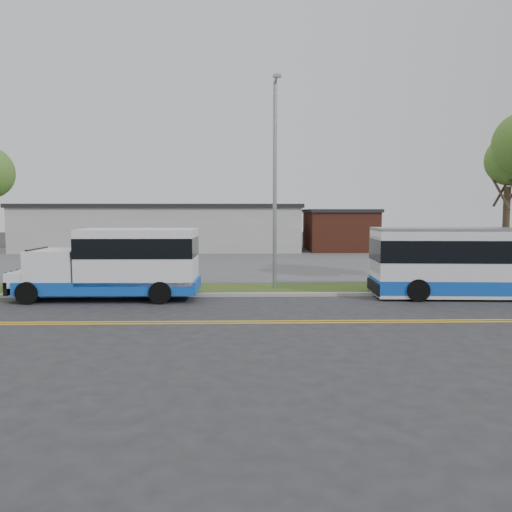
{
  "coord_description": "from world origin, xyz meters",
  "views": [
    {
      "loc": [
        1.57,
        -20.37,
        3.68
      ],
      "look_at": [
        2.14,
        2.97,
        1.6
      ],
      "focal_mm": 35.0,
      "sensor_mm": 36.0,
      "label": 1
    }
  ],
  "objects_px": {
    "pedestrian": "(61,269)",
    "parked_car_b": "(148,255)",
    "transit_bus": "(500,262)",
    "tree_east": "(509,158)",
    "parked_car_a": "(132,259)",
    "streetlight_near": "(275,178)",
    "shuttle_bus": "(121,262)"
  },
  "relations": [
    {
      "from": "parked_car_b",
      "to": "transit_bus",
      "type": "bearing_deg",
      "value": -44.87
    },
    {
      "from": "tree_east",
      "to": "pedestrian",
      "type": "height_order",
      "value": "tree_east"
    },
    {
      "from": "streetlight_near",
      "to": "parked_car_b",
      "type": "relative_size",
      "value": 2.24
    },
    {
      "from": "streetlight_near",
      "to": "parked_car_b",
      "type": "bearing_deg",
      "value": 125.86
    },
    {
      "from": "parked_car_b",
      "to": "parked_car_a",
      "type": "bearing_deg",
      "value": -99.36
    },
    {
      "from": "transit_bus",
      "to": "shuttle_bus",
      "type": "bearing_deg",
      "value": -176.58
    },
    {
      "from": "shuttle_bus",
      "to": "parked_car_b",
      "type": "height_order",
      "value": "shuttle_bus"
    },
    {
      "from": "pedestrian",
      "to": "parked_car_a",
      "type": "distance_m",
      "value": 6.82
    },
    {
      "from": "shuttle_bus",
      "to": "pedestrian",
      "type": "distance_m",
      "value": 4.06
    },
    {
      "from": "pedestrian",
      "to": "parked_car_b",
      "type": "height_order",
      "value": "pedestrian"
    },
    {
      "from": "streetlight_near",
      "to": "pedestrian",
      "type": "xyz_separation_m",
      "value": [
        -9.95,
        0.11,
        -4.19
      ]
    },
    {
      "from": "streetlight_near",
      "to": "shuttle_bus",
      "type": "height_order",
      "value": "streetlight_near"
    },
    {
      "from": "parked_car_a",
      "to": "shuttle_bus",
      "type": "bearing_deg",
      "value": -62.19
    },
    {
      "from": "streetlight_near",
      "to": "shuttle_bus",
      "type": "distance_m",
      "value": 7.84
    },
    {
      "from": "shuttle_bus",
      "to": "transit_bus",
      "type": "distance_m",
      "value": 16.15
    },
    {
      "from": "pedestrian",
      "to": "parked_car_a",
      "type": "height_order",
      "value": "pedestrian"
    },
    {
      "from": "streetlight_near",
      "to": "parked_car_b",
      "type": "distance_m",
      "value": 14.43
    },
    {
      "from": "shuttle_bus",
      "to": "parked_car_b",
      "type": "xyz_separation_m",
      "value": [
        -1.42,
        13.24,
        -0.87
      ]
    },
    {
      "from": "parked_car_b",
      "to": "shuttle_bus",
      "type": "bearing_deg",
      "value": -91.74
    },
    {
      "from": "parked_car_a",
      "to": "parked_car_b",
      "type": "xyz_separation_m",
      "value": [
        0.11,
        4.42,
        -0.16
      ]
    },
    {
      "from": "transit_bus",
      "to": "parked_car_a",
      "type": "distance_m",
      "value": 19.77
    },
    {
      "from": "transit_bus",
      "to": "pedestrian",
      "type": "xyz_separation_m",
      "value": [
        -19.49,
        2.24,
        -0.46
      ]
    },
    {
      "from": "transit_bus",
      "to": "pedestrian",
      "type": "height_order",
      "value": "transit_bus"
    },
    {
      "from": "tree_east",
      "to": "parked_car_b",
      "type": "distance_m",
      "value": 22.58
    },
    {
      "from": "shuttle_bus",
      "to": "transit_bus",
      "type": "bearing_deg",
      "value": 0.52
    },
    {
      "from": "parked_car_a",
      "to": "tree_east",
      "type": "bearing_deg",
      "value": -0.6
    },
    {
      "from": "tree_east",
      "to": "parked_car_a",
      "type": "relative_size",
      "value": 1.76
    },
    {
      "from": "pedestrian",
      "to": "streetlight_near",
      "type": "bearing_deg",
      "value": -178.48
    },
    {
      "from": "transit_bus",
      "to": "streetlight_near",
      "type": "bearing_deg",
      "value": 170.83
    },
    {
      "from": "shuttle_bus",
      "to": "transit_bus",
      "type": "xyz_separation_m",
      "value": [
        16.15,
        0.01,
        -0.07
      ]
    },
    {
      "from": "shuttle_bus",
      "to": "pedestrian",
      "type": "relative_size",
      "value": 4.1
    },
    {
      "from": "streetlight_near",
      "to": "transit_bus",
      "type": "height_order",
      "value": "streetlight_near"
    }
  ]
}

